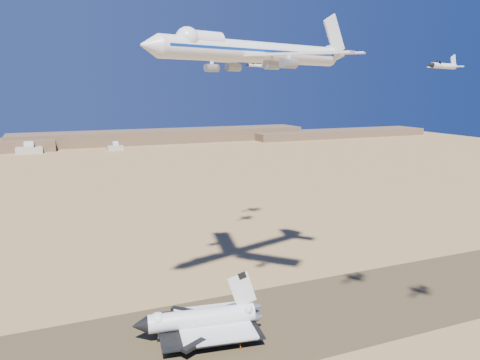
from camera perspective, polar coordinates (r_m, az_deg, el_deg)
name	(u,v)px	position (r m, az deg, el deg)	size (l,w,h in m)	color
ground	(206,336)	(155.26, -4.22, -18.48)	(1200.00, 1200.00, 0.00)	#A27848
runway	(206,336)	(155.24, -4.22, -18.47)	(600.00, 50.00, 0.06)	#4E4227
ridgeline	(128,139)	(668.00, -13.44, 4.84)	(960.00, 90.00, 18.00)	brown
hangars	(25,150)	(611.43, -24.70, 3.31)	(200.50, 29.50, 30.00)	beige
shuttle	(201,320)	(153.01, -4.81, -16.67)	(40.75, 28.59, 20.02)	silver
carrier_747	(251,52)	(147.97, 1.30, 15.37)	(81.34, 60.77, 20.33)	white
crew_a	(240,346)	(147.99, 0.05, -19.63)	(0.64, 0.42, 1.76)	orange
crew_b	(229,338)	(152.05, -1.32, -18.71)	(0.89, 0.51, 1.83)	orange
crew_c	(237,343)	(149.60, -0.31, -19.24)	(1.09, 0.56, 1.86)	orange
chase_jet_a	(443,66)	(128.64, 23.51, 12.66)	(14.37, 8.42, 3.67)	white
chase_jet_c	(256,65)	(206.21, 1.97, 13.79)	(13.18, 8.31, 3.44)	white
chase_jet_d	(265,50)	(221.21, 3.09, 15.58)	(15.36, 8.67, 3.86)	white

